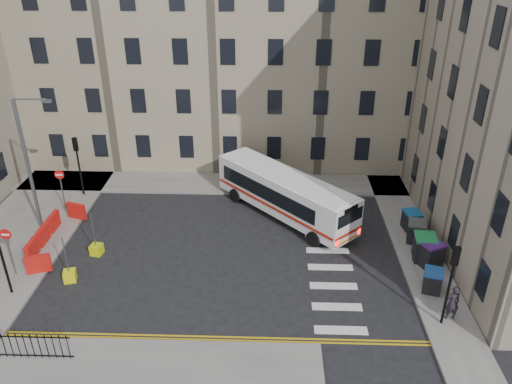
# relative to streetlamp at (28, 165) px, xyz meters

# --- Properties ---
(ground) EXTENTS (120.00, 120.00, 0.00)m
(ground) POSITION_rel_streetlamp_xyz_m (13.00, -2.00, -4.34)
(ground) COLOR black
(ground) RESTS_ON ground
(pavement_north) EXTENTS (36.00, 3.20, 0.15)m
(pavement_north) POSITION_rel_streetlamp_xyz_m (7.00, 6.60, -4.26)
(pavement_north) COLOR slate
(pavement_north) RESTS_ON ground
(pavement_east) EXTENTS (2.40, 26.00, 0.15)m
(pavement_east) POSITION_rel_streetlamp_xyz_m (22.00, 2.00, -4.26)
(pavement_east) COLOR slate
(pavement_east) RESTS_ON ground
(pavement_west) EXTENTS (6.00, 22.00, 0.15)m
(pavement_west) POSITION_rel_streetlamp_xyz_m (-1.00, -1.00, -4.26)
(pavement_west) COLOR slate
(pavement_west) RESTS_ON ground
(terrace_north) EXTENTS (38.30, 10.80, 17.20)m
(terrace_north) POSITION_rel_streetlamp_xyz_m (6.00, 13.50, 4.28)
(terrace_north) COLOR gray
(terrace_north) RESTS_ON ground
(traffic_light_east) EXTENTS (0.28, 0.22, 4.10)m
(traffic_light_east) POSITION_rel_streetlamp_xyz_m (21.60, -7.50, -1.47)
(traffic_light_east) COLOR black
(traffic_light_east) RESTS_ON pavement_east
(traffic_light_nw) EXTENTS (0.28, 0.22, 4.10)m
(traffic_light_nw) POSITION_rel_streetlamp_xyz_m (1.00, 4.50, -1.47)
(traffic_light_nw) COLOR black
(traffic_light_nw) RESTS_ON pavement_west
(streetlamp) EXTENTS (0.50, 0.22, 8.14)m
(streetlamp) POSITION_rel_streetlamp_xyz_m (0.00, 0.00, 0.00)
(streetlamp) COLOR #595B5E
(streetlamp) RESTS_ON pavement_west
(no_entry_north) EXTENTS (0.60, 0.08, 3.00)m
(no_entry_north) POSITION_rel_streetlamp_xyz_m (0.50, 2.50, -2.26)
(no_entry_north) COLOR #595B5E
(no_entry_north) RESTS_ON pavement_west
(no_entry_south) EXTENTS (0.60, 0.08, 3.00)m
(no_entry_south) POSITION_rel_streetlamp_xyz_m (0.50, -4.50, -2.26)
(no_entry_south) COLOR #595B5E
(no_entry_south) RESTS_ON pavement_west
(roadworks_barriers) EXTENTS (1.66, 6.26, 1.00)m
(roadworks_barriers) POSITION_rel_streetlamp_xyz_m (1.16, -1.50, -3.69)
(roadworks_barriers) COLOR red
(roadworks_barriers) RESTS_ON pavement_west
(bus) EXTENTS (8.73, 9.12, 2.81)m
(bus) POSITION_rel_streetlamp_xyz_m (14.59, 2.31, -2.72)
(bus) COLOR white
(bus) RESTS_ON ground
(wheelie_bin_a) EXTENTS (1.16, 1.24, 1.13)m
(wheelie_bin_a) POSITION_rel_streetlamp_xyz_m (21.78, -5.13, -3.62)
(wheelie_bin_a) COLOR black
(wheelie_bin_a) RESTS_ON pavement_east
(wheelie_bin_b) EXTENTS (1.55, 1.63, 1.41)m
(wheelie_bin_b) POSITION_rel_streetlamp_xyz_m (22.20, -2.91, -3.47)
(wheelie_bin_b) COLOR black
(wheelie_bin_b) RESTS_ON pavement_east
(wheelie_bin_c) EXTENTS (1.25, 1.40, 1.42)m
(wheelie_bin_c) POSITION_rel_streetlamp_xyz_m (22.07, -2.42, -3.47)
(wheelie_bin_c) COLOR black
(wheelie_bin_c) RESTS_ON pavement_east
(wheelie_bin_d) EXTENTS (1.23, 1.33, 1.24)m
(wheelie_bin_d) POSITION_rel_streetlamp_xyz_m (22.09, -0.62, -3.56)
(wheelie_bin_d) COLOR black
(wheelie_bin_d) RESTS_ON pavement_east
(wheelie_bin_e) EXTENTS (1.07, 1.19, 1.16)m
(wheelie_bin_e) POSITION_rel_streetlamp_xyz_m (22.15, 0.70, -3.60)
(wheelie_bin_e) COLOR black
(wheelie_bin_e) RESTS_ON pavement_east
(pedestrian) EXTENTS (0.70, 0.50, 1.81)m
(pedestrian) POSITION_rel_streetlamp_xyz_m (22.05, -7.19, -3.28)
(pedestrian) COLOR black
(pedestrian) RESTS_ON pavement_east
(bollard_yellow) EXTENTS (0.70, 0.70, 0.60)m
(bollard_yellow) POSITION_rel_streetlamp_xyz_m (4.09, -2.37, -4.04)
(bollard_yellow) COLOR #BFCB0B
(bollard_yellow) RESTS_ON ground
(bollard_chevron) EXTENTS (0.73, 0.73, 0.60)m
(bollard_chevron) POSITION_rel_streetlamp_xyz_m (3.49, -4.80, -4.04)
(bollard_chevron) COLOR #D6CD0C
(bollard_chevron) RESTS_ON ground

